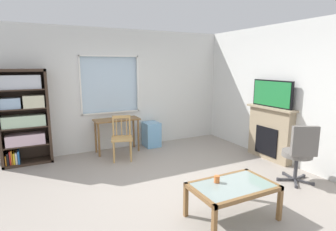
{
  "coord_description": "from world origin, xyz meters",
  "views": [
    {
      "loc": [
        -1.78,
        -3.58,
        1.94
      ],
      "look_at": [
        0.24,
        0.42,
        1.08
      ],
      "focal_mm": 28.85,
      "sensor_mm": 36.0,
      "label": 1
    }
  ],
  "objects_px": {
    "tv": "(272,94)",
    "bookshelf": "(24,115)",
    "wooden_chair": "(122,137)",
    "plastic_drawer_unit": "(151,134)",
    "fireplace": "(270,133)",
    "desk_under_window": "(117,125)",
    "sippy_cup": "(217,179)",
    "office_chair": "(300,151)",
    "coffee_table": "(233,189)"
  },
  "relations": [
    {
      "from": "tv",
      "to": "bookshelf",
      "type": "bearing_deg",
      "value": 156.17
    },
    {
      "from": "wooden_chair",
      "to": "plastic_drawer_unit",
      "type": "distance_m",
      "value": 1.07
    },
    {
      "from": "fireplace",
      "to": "desk_under_window",
      "type": "bearing_deg",
      "value": 145.19
    },
    {
      "from": "desk_under_window",
      "to": "plastic_drawer_unit",
      "type": "relative_size",
      "value": 1.69
    },
    {
      "from": "sippy_cup",
      "to": "bookshelf",
      "type": "bearing_deg",
      "value": 124.18
    },
    {
      "from": "desk_under_window",
      "to": "office_chair",
      "type": "height_order",
      "value": "office_chair"
    },
    {
      "from": "desk_under_window",
      "to": "wooden_chair",
      "type": "xyz_separation_m",
      "value": [
        -0.05,
        -0.52,
        -0.16
      ]
    },
    {
      "from": "plastic_drawer_unit",
      "to": "fireplace",
      "type": "relative_size",
      "value": 0.53
    },
    {
      "from": "bookshelf",
      "to": "office_chair",
      "type": "distance_m",
      "value": 5.03
    },
    {
      "from": "fireplace",
      "to": "tv",
      "type": "xyz_separation_m",
      "value": [
        -0.02,
        0.0,
        0.81
      ]
    },
    {
      "from": "desk_under_window",
      "to": "plastic_drawer_unit",
      "type": "bearing_deg",
      "value": 3.37
    },
    {
      "from": "plastic_drawer_unit",
      "to": "sippy_cup",
      "type": "relative_size",
      "value": 6.48
    },
    {
      "from": "plastic_drawer_unit",
      "to": "fireplace",
      "type": "distance_m",
      "value": 2.65
    },
    {
      "from": "office_chair",
      "to": "plastic_drawer_unit",
      "type": "bearing_deg",
      "value": 113.98
    },
    {
      "from": "fireplace",
      "to": "sippy_cup",
      "type": "relative_size",
      "value": 12.34
    },
    {
      "from": "tv",
      "to": "wooden_chair",
      "type": "bearing_deg",
      "value": 153.57
    },
    {
      "from": "tv",
      "to": "office_chair",
      "type": "height_order",
      "value": "tv"
    },
    {
      "from": "coffee_table",
      "to": "sippy_cup",
      "type": "bearing_deg",
      "value": 135.6
    },
    {
      "from": "bookshelf",
      "to": "wooden_chair",
      "type": "distance_m",
      "value": 1.93
    },
    {
      "from": "wooden_chair",
      "to": "coffee_table",
      "type": "xyz_separation_m",
      "value": [
        0.59,
        -2.75,
        -0.07
      ]
    },
    {
      "from": "office_chair",
      "to": "tv",
      "type": "bearing_deg",
      "value": 66.14
    },
    {
      "from": "bookshelf",
      "to": "sippy_cup",
      "type": "relative_size",
      "value": 20.59
    },
    {
      "from": "bookshelf",
      "to": "desk_under_window",
      "type": "xyz_separation_m",
      "value": [
        1.8,
        -0.11,
        -0.35
      ]
    },
    {
      "from": "fireplace",
      "to": "office_chair",
      "type": "xyz_separation_m",
      "value": [
        -0.5,
        -1.08,
        0.0
      ]
    },
    {
      "from": "desk_under_window",
      "to": "tv",
      "type": "distance_m",
      "value": 3.33
    },
    {
      "from": "desk_under_window",
      "to": "coffee_table",
      "type": "relative_size",
      "value": 0.93
    },
    {
      "from": "plastic_drawer_unit",
      "to": "office_chair",
      "type": "relative_size",
      "value": 0.58
    },
    {
      "from": "fireplace",
      "to": "bookshelf",
      "type": "bearing_deg",
      "value": 156.26
    },
    {
      "from": "plastic_drawer_unit",
      "to": "tv",
      "type": "relative_size",
      "value": 0.61
    },
    {
      "from": "office_chair",
      "to": "coffee_table",
      "type": "relative_size",
      "value": 0.95
    },
    {
      "from": "wooden_chair",
      "to": "tv",
      "type": "relative_size",
      "value": 0.94
    },
    {
      "from": "bookshelf",
      "to": "tv",
      "type": "relative_size",
      "value": 1.94
    },
    {
      "from": "desk_under_window",
      "to": "tv",
      "type": "xyz_separation_m",
      "value": [
        2.66,
        -1.86,
        0.74
      ]
    },
    {
      "from": "desk_under_window",
      "to": "wooden_chair",
      "type": "distance_m",
      "value": 0.54
    },
    {
      "from": "fireplace",
      "to": "office_chair",
      "type": "height_order",
      "value": "fireplace"
    },
    {
      "from": "wooden_chair",
      "to": "coffee_table",
      "type": "relative_size",
      "value": 0.85
    },
    {
      "from": "tv",
      "to": "sippy_cup",
      "type": "xyz_separation_m",
      "value": [
        -2.26,
        -1.26,
        -0.86
      ]
    },
    {
      "from": "desk_under_window",
      "to": "sippy_cup",
      "type": "xyz_separation_m",
      "value": [
        0.39,
        -3.12,
        -0.12
      ]
    },
    {
      "from": "desk_under_window",
      "to": "office_chair",
      "type": "bearing_deg",
      "value": -53.45
    },
    {
      "from": "desk_under_window",
      "to": "coffee_table",
      "type": "bearing_deg",
      "value": -80.64
    },
    {
      "from": "tv",
      "to": "sippy_cup",
      "type": "relative_size",
      "value": 10.6
    },
    {
      "from": "tv",
      "to": "coffee_table",
      "type": "height_order",
      "value": "tv"
    },
    {
      "from": "coffee_table",
      "to": "desk_under_window",
      "type": "bearing_deg",
      "value": 99.36
    },
    {
      "from": "fireplace",
      "to": "coffee_table",
      "type": "height_order",
      "value": "fireplace"
    },
    {
      "from": "fireplace",
      "to": "tv",
      "type": "relative_size",
      "value": 1.16
    },
    {
      "from": "bookshelf",
      "to": "wooden_chair",
      "type": "height_order",
      "value": "bookshelf"
    },
    {
      "from": "plastic_drawer_unit",
      "to": "desk_under_window",
      "type": "bearing_deg",
      "value": -176.63
    },
    {
      "from": "tv",
      "to": "sippy_cup",
      "type": "distance_m",
      "value": 2.73
    },
    {
      "from": "bookshelf",
      "to": "tv",
      "type": "xyz_separation_m",
      "value": [
        4.46,
        -1.97,
        0.39
      ]
    },
    {
      "from": "wooden_chair",
      "to": "office_chair",
      "type": "relative_size",
      "value": 0.9
    }
  ]
}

